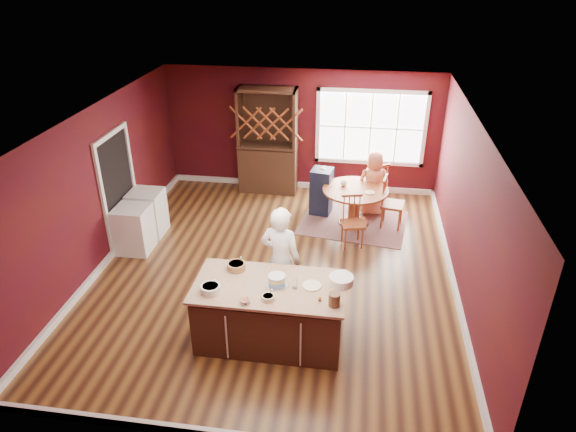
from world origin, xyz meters
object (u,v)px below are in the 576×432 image
Objects in this scene: chair_south at (353,222)px; dryer at (147,213)px; baker at (281,260)px; dining_table at (355,199)px; chair_north at (374,185)px; high_chair at (321,190)px; toddler at (319,177)px; chair_east at (393,202)px; hutch at (268,141)px; seated_woman at (374,183)px; washer at (134,229)px; kitchen_island at (270,314)px; layer_cake at (277,280)px.

chair_south is 3.91m from dryer.
dining_table is at bearing -95.85° from baker.
baker reaches higher than chair_north.
toddler is (-0.06, -0.01, 0.30)m from high_chair.
high_chair is at bearing 84.99° from chair_east.
hutch is (-1.97, 2.18, 0.68)m from chair_south.
toddler is 0.30× the size of dryer.
seated_woman reaches higher than dining_table.
hutch is 3.09m from dryer.
washer is (-3.22, -1.98, -0.08)m from high_chair.
high_chair is (-1.08, -0.40, -0.02)m from chair_north.
chair_east is 4.92m from washer.
dryer is (-3.90, -0.12, -0.05)m from chair_south.
kitchen_island is at bearing -85.91° from high_chair.
chair_east is (1.70, 3.57, -0.46)m from layer_cake.
dining_table is 0.87m from chair_south.
high_chair is 1.73m from hutch.
hutch is at bearing 101.71° from layer_cake.
baker is 0.67m from layer_cake.
layer_cake is at bearing -41.48° from dryer.
chair_east is 1.56m from toddler.
hutch is at bearing 146.24° from dining_table.
dining_table is 1.49× the size of washer.
washer is (-3.16, -1.97, -0.38)m from toddler.
high_chair is (0.35, 4.00, 0.07)m from kitchen_island.
layer_cake reaches higher than kitchen_island.
dining_table is at bearing -18.25° from high_chair.
washer is at bearing 146.29° from layer_cake.
layer_cake is at bearing -78.29° from hutch.
washer is 0.64m from dryer.
baker is 0.74× the size of hutch.
baker reaches higher than washer.
washer is (-2.86, 2.02, -0.01)m from kitchen_island.
high_chair is at bearing 105.32° from chair_south.
high_chair is 1.18× the size of washer.
layer_cake is 0.38× the size of dryer.
dryer is at bearing -20.76° from baker.
high_chair reaches higher than toddler.
chair_north is at bearing 19.89° from toddler.
seated_woman is at bearing 46.55° from chair_east.
kitchen_island is at bearing -94.25° from toddler.
dining_table is 3.12m from baker.
seated_woman is at bearing 72.22° from layer_cake.
chair_east is 1.00× the size of chair_north.
seated_woman is at bearing 46.52° from chair_north.
dining_table is at bearing 75.69° from chair_south.
chair_north is (0.39, 1.63, 0.04)m from chair_south.
toddler is at bearing 87.00° from layer_cake.
dining_table is 0.87m from toddler.
chair_north is 4.91m from washer.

